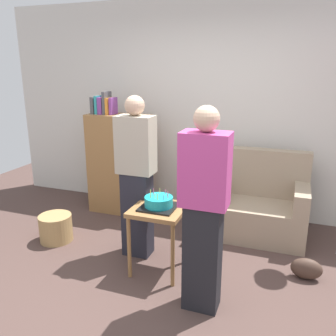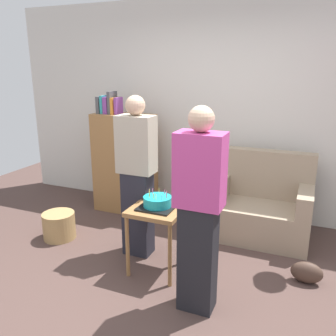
% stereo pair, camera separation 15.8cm
% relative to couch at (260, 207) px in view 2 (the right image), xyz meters
% --- Properties ---
extents(ground_plane, '(8.00, 8.00, 0.00)m').
position_rel_couch_xyz_m(ground_plane, '(-0.61, -1.51, -0.34)').
color(ground_plane, '#4C3833').
extents(wall_back, '(6.00, 0.10, 2.70)m').
position_rel_couch_xyz_m(wall_back, '(-0.61, 0.54, 1.01)').
color(wall_back, silver).
rests_on(wall_back, ground_plane).
extents(couch, '(1.10, 0.70, 0.96)m').
position_rel_couch_xyz_m(couch, '(0.00, 0.00, 0.00)').
color(couch, gray).
rests_on(couch, ground_plane).
extents(bookshelf, '(0.80, 0.36, 1.58)m').
position_rel_couch_xyz_m(bookshelf, '(-1.79, 0.06, 0.33)').
color(bookshelf, olive).
rests_on(bookshelf, ground_plane).
extents(side_table, '(0.48, 0.48, 0.64)m').
position_rel_couch_xyz_m(side_table, '(-0.78, -1.12, 0.20)').
color(side_table, olive).
rests_on(side_table, ground_plane).
extents(birthday_cake, '(0.32, 0.32, 0.17)m').
position_rel_couch_xyz_m(birthday_cake, '(-0.78, -1.12, 0.35)').
color(birthday_cake, black).
rests_on(birthday_cake, side_table).
extents(person_blowing_candles, '(0.36, 0.22, 1.63)m').
position_rel_couch_xyz_m(person_blowing_candles, '(-1.10, -0.90, 0.49)').
color(person_blowing_candles, '#23232D').
rests_on(person_blowing_candles, ground_plane).
extents(person_holding_cake, '(0.36, 0.22, 1.63)m').
position_rel_couch_xyz_m(person_holding_cake, '(-0.26, -1.51, 0.49)').
color(person_holding_cake, black).
rests_on(person_holding_cake, ground_plane).
extents(wicker_basket, '(0.36, 0.36, 0.30)m').
position_rel_couch_xyz_m(wicker_basket, '(-2.08, -0.96, -0.19)').
color(wicker_basket, '#A88451').
rests_on(wicker_basket, ground_plane).
extents(handbag, '(0.28, 0.14, 0.20)m').
position_rel_couch_xyz_m(handbag, '(0.55, -0.80, -0.24)').
color(handbag, '#473328').
rests_on(handbag, ground_plane).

